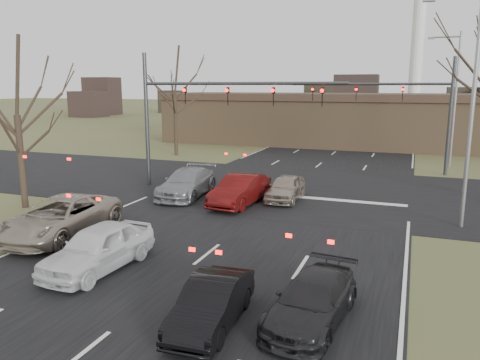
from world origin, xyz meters
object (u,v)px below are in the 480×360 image
(mast_arm_far, at_px, (407,101))
(streetlight_right_far, at_px, (453,92))
(car_silver_suv, at_px, (61,217))
(car_grey_ahead, at_px, (187,183))
(car_red_ahead, at_px, (240,190))
(building, at_px, (365,120))
(mast_arm_near, at_px, (195,103))
(car_charcoal_sedan, at_px, (312,301))
(car_silver_ahead, at_px, (286,188))
(car_white_sedan, at_px, (98,247))
(streetlight_right_near, at_px, (469,98))
(car_black_hatch, at_px, (212,303))

(mast_arm_far, bearing_deg, streetlight_right_far, 51.89)
(car_silver_suv, distance_m, car_grey_ahead, 8.32)
(car_red_ahead, bearing_deg, car_silver_suv, -119.53)
(car_silver_suv, bearing_deg, building, 73.14)
(mast_arm_near, distance_m, streetlight_right_far, 20.20)
(building, xyz_separation_m, car_charcoal_sedan, (2.62, -38.57, -2.07))
(car_charcoal_sedan, relative_size, car_silver_ahead, 1.04)
(car_white_sedan, xyz_separation_m, car_charcoal_sedan, (7.44, -1.06, -0.17))
(mast_arm_near, distance_m, streetlight_right_near, 14.38)
(streetlight_right_near, xyz_separation_m, car_silver_ahead, (-8.32, 2.14, -4.91))
(car_silver_suv, bearing_deg, mast_arm_near, 79.58)
(streetlight_right_near, xyz_separation_m, car_white_sedan, (-11.65, -9.51, -4.82))
(streetlight_right_near, relative_size, car_charcoal_sedan, 2.42)
(mast_arm_near, relative_size, car_grey_ahead, 2.31)
(mast_arm_far, height_order, car_silver_ahead, mast_arm_far)
(mast_arm_near, height_order, car_grey_ahead, mast_arm_near)
(car_grey_ahead, bearing_deg, car_red_ahead, -17.39)
(car_white_sedan, xyz_separation_m, car_red_ahead, (1.38, 9.84, 0.01))
(streetlight_right_far, distance_m, car_silver_ahead, 17.96)
(streetlight_right_far, distance_m, car_silver_suv, 29.20)
(mast_arm_far, bearing_deg, car_white_sedan, -111.81)
(streetlight_right_near, relative_size, car_red_ahead, 2.13)
(mast_arm_far, height_order, streetlight_right_far, streetlight_right_far)
(mast_arm_far, distance_m, car_silver_suv, 24.11)
(mast_arm_far, height_order, car_white_sedan, mast_arm_far)
(streetlight_right_far, bearing_deg, car_black_hatch, -103.91)
(car_silver_suv, distance_m, car_charcoal_sedan, 11.66)
(streetlight_right_near, relative_size, car_grey_ahead, 1.91)
(car_black_hatch, xyz_separation_m, car_grey_ahead, (-7.14, 12.71, 0.15))
(car_white_sedan, bearing_deg, streetlight_right_near, 42.75)
(mast_arm_far, bearing_deg, building, 105.58)
(building, height_order, mast_arm_near, mast_arm_near)
(car_charcoal_sedan, bearing_deg, mast_arm_near, 132.38)
(building, relative_size, car_white_sedan, 9.42)
(building, relative_size, car_silver_suv, 7.37)
(car_grey_ahead, bearing_deg, mast_arm_near, 94.97)
(car_black_hatch, bearing_deg, car_silver_ahead, 93.62)
(car_white_sedan, bearing_deg, car_red_ahead, 85.51)
(car_silver_suv, xyz_separation_m, car_white_sedan, (3.68, -2.45, -0.03))
(streetlight_right_far, xyz_separation_m, car_silver_suv, (-15.82, -24.07, -4.79))
(streetlight_right_far, height_order, car_grey_ahead, streetlight_right_far)
(building, height_order, streetlight_right_near, streetlight_right_near)
(car_red_ahead, bearing_deg, streetlight_right_far, 61.99)
(building, xyz_separation_m, car_red_ahead, (-3.44, -27.67, -1.89))
(car_silver_ahead, bearing_deg, car_charcoal_sedan, -72.54)
(mast_arm_near, relative_size, streetlight_right_near, 1.21)
(building, distance_m, mast_arm_far, 15.75)
(streetlight_right_far, bearing_deg, car_white_sedan, -114.61)
(building, distance_m, car_silver_suv, 36.13)
(mast_arm_far, height_order, car_silver_suv, mast_arm_far)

